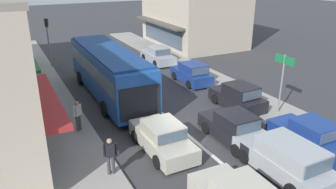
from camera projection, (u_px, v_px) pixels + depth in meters
ground_plane at (188, 135)px, 16.92m from camera, size 140.00×140.00×0.00m
lane_centre_line at (155, 108)px, 20.23m from camera, size 0.20×28.00×0.01m
sidewalk_left at (34, 116)px, 18.96m from camera, size 5.20×44.00×0.14m
kerb_right at (219, 82)px, 24.52m from camera, size 2.80×44.00×0.12m
building_right_far at (194, 2)px, 35.43m from camera, size 8.78×10.74×9.15m
city_bus at (109, 70)px, 21.36m from camera, size 2.82×10.88×3.23m
wagon_queue_far_back at (285, 159)px, 13.44m from camera, size 1.96×4.51×1.58m
sedan_adjacent_lane_trail at (235, 129)px, 16.16m from camera, size 1.94×4.22×1.47m
sedan_behind_bus_near at (162, 138)px, 15.30m from camera, size 1.90×4.20×1.47m
parked_sedan_kerb_front at (312, 137)px, 15.38m from camera, size 1.93×4.22×1.47m
parked_hatchback_kerb_second at (238, 97)px, 19.99m from camera, size 1.92×3.76×1.54m
parked_hatchback_kerb_third at (192, 74)px, 24.38m from camera, size 1.86×3.72×1.54m
parked_sedan_kerb_rear at (158, 56)px, 29.60m from camera, size 1.92×4.21×1.47m
traffic_light_downstreet at (48, 35)px, 27.34m from camera, size 0.33×0.24×4.20m
directional_road_sign at (283, 71)px, 18.41m from camera, size 0.10×1.40×3.60m
pedestrian_with_handbag_near at (111, 154)px, 13.22m from camera, size 0.66×0.29×1.63m
pedestrian_browsing_midblock at (78, 114)px, 16.85m from camera, size 0.49×0.38×1.63m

